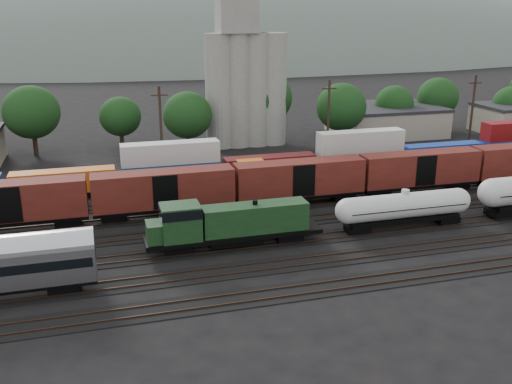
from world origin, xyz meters
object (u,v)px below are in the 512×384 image
object	(u,v)px
orange_locomotive	(282,174)
grain_silo	(245,76)
tank_car_a	(404,207)
green_locomotive	(225,223)

from	to	relation	value
orange_locomotive	grain_silo	size ratio (longest dim) A/B	0.55
tank_car_a	grain_silo	size ratio (longest dim) A/B	0.52
tank_car_a	grain_silo	distance (m)	42.37
green_locomotive	grain_silo	xyz separation A→B (m)	(12.72, 41.00, 8.72)
orange_locomotive	grain_silo	xyz separation A→B (m)	(2.12, 26.00, 8.97)
green_locomotive	grain_silo	size ratio (longest dim) A/B	0.58
orange_locomotive	grain_silo	distance (m)	27.58
tank_car_a	orange_locomotive	distance (m)	17.04
tank_car_a	grain_silo	bearing A→B (deg)	98.27
green_locomotive	orange_locomotive	bearing A→B (deg)	54.74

